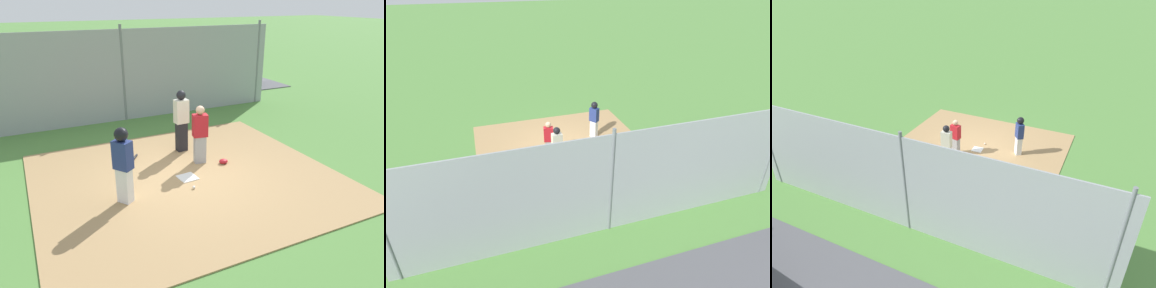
# 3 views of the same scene
# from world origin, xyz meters

# --- Properties ---
(ground_plane) EXTENTS (140.00, 140.00, 0.00)m
(ground_plane) POSITION_xyz_m (0.00, 0.00, 0.00)
(ground_plane) COLOR #51843D
(dirt_infield) EXTENTS (7.20, 6.40, 0.03)m
(dirt_infield) POSITION_xyz_m (0.00, 0.00, 0.01)
(dirt_infield) COLOR #A88456
(dirt_infield) RESTS_ON ground_plane
(home_plate) EXTENTS (0.47, 0.47, 0.02)m
(home_plate) POSITION_xyz_m (0.00, 0.00, 0.04)
(home_plate) COLOR white
(home_plate) RESTS_ON dirt_infield
(catcher) EXTENTS (0.42, 0.33, 1.58)m
(catcher) POSITION_xyz_m (-0.70, -0.70, 0.84)
(catcher) COLOR #9E9EA3
(catcher) RESTS_ON dirt_infield
(umpire) EXTENTS (0.39, 0.28, 1.78)m
(umpire) POSITION_xyz_m (-0.60, -1.67, 0.97)
(umpire) COLOR black
(umpire) RESTS_ON dirt_infield
(runner) EXTENTS (0.43, 0.46, 1.70)m
(runner) POSITION_xyz_m (1.69, 0.42, 1.01)
(runner) COLOR silver
(runner) RESTS_ON dirt_infield
(baseball_bat) EXTENTS (0.47, 0.65, 0.06)m
(baseball_bat) POSITION_xyz_m (0.91, -1.55, 0.06)
(baseball_bat) COLOR black
(baseball_bat) RESTS_ON dirt_infield
(catcher_mask) EXTENTS (0.24, 0.20, 0.12)m
(catcher_mask) POSITION_xyz_m (-1.23, -0.35, 0.09)
(catcher_mask) COLOR #B21923
(catcher_mask) RESTS_ON dirt_infield
(baseball) EXTENTS (0.07, 0.07, 0.07)m
(baseball) POSITION_xyz_m (0.10, 0.57, 0.07)
(baseball) COLOR white
(baseball) RESTS_ON dirt_infield
(backstop_fence) EXTENTS (12.00, 0.10, 3.35)m
(backstop_fence) POSITION_xyz_m (0.00, -5.29, 1.60)
(backstop_fence) COLOR #93999E
(backstop_fence) RESTS_ON ground_plane
(parking_lot) EXTENTS (18.00, 5.20, 0.04)m
(parking_lot) POSITION_xyz_m (0.00, -9.45, 0.02)
(parking_lot) COLOR #515156
(parking_lot) RESTS_ON ground_plane
(parked_car_white) EXTENTS (4.37, 2.25, 1.28)m
(parked_car_white) POSITION_xyz_m (-6.11, -8.98, 0.61)
(parked_car_white) COLOR silver
(parked_car_white) RESTS_ON parking_lot
(parked_car_dark) EXTENTS (4.33, 2.16, 1.28)m
(parked_car_dark) POSITION_xyz_m (-3.18, -9.93, 0.61)
(parked_car_dark) COLOR black
(parked_car_dark) RESTS_ON parking_lot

